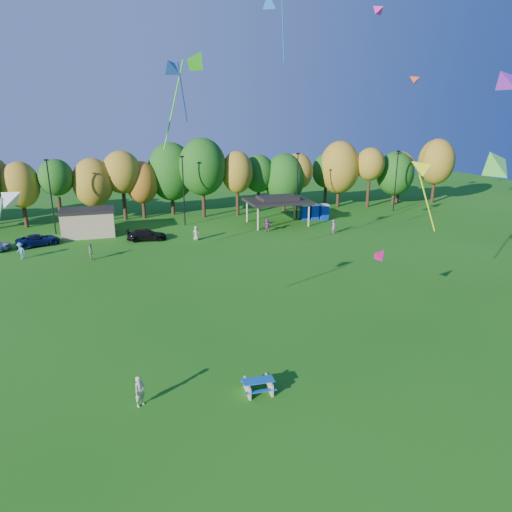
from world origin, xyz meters
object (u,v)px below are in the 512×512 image
object	(u,v)px
kite_flyer	(140,391)
car_d	(147,235)
porta_potties	(314,212)
car_c	(38,240)
picnic_table	(258,385)

from	to	relation	value
kite_flyer	car_d	size ratio (longest dim) A/B	0.36
porta_potties	kite_flyer	xyz separation A→B (m)	(-26.20, -37.17, -0.29)
car_c	car_d	world-z (taller)	car_d
kite_flyer	porta_potties	bearing A→B (deg)	18.03
picnic_table	kite_flyer	xyz separation A→B (m)	(-5.99, 0.64, 0.39)
kite_flyer	picnic_table	bearing A→B (deg)	-42.93
kite_flyer	car_c	bearing A→B (deg)	68.05
car_c	car_d	xyz separation A→B (m)	(11.77, -1.28, 0.02)
porta_potties	car_d	bearing A→B (deg)	-168.94
picnic_table	car_d	world-z (taller)	car_d
picnic_table	car_c	world-z (taller)	car_c
car_d	kite_flyer	bearing A→B (deg)	-179.31
picnic_table	car_c	bearing A→B (deg)	116.48
kite_flyer	car_d	xyz separation A→B (m)	(2.79, 32.59, -0.15)
kite_flyer	car_c	distance (m)	35.04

